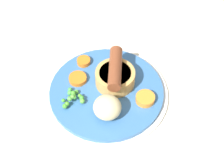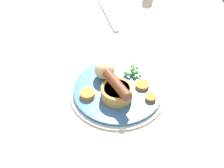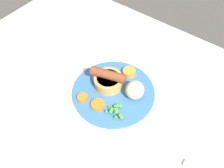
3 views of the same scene
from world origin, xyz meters
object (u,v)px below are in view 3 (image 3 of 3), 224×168
object	(u,v)px
pea_pile	(115,111)
potato_chunk_0	(135,90)
sausage_pudding	(108,80)
carrot_slice_3	(98,105)
carrot_slice_0	(129,72)
dinner_plate	(114,93)
carrot_slice_2	(82,98)

from	to	relation	value
pea_pile	potato_chunk_0	world-z (taller)	potato_chunk_0
sausage_pudding	carrot_slice_3	size ratio (longest dim) A/B	2.78
carrot_slice_0	carrot_slice_3	size ratio (longest dim) A/B	1.04
sausage_pudding	carrot_slice_0	world-z (taller)	sausage_pudding
dinner_plate	pea_pile	world-z (taller)	pea_pile
carrot_slice_2	carrot_slice_3	bearing A→B (deg)	-171.48
dinner_plate	potato_chunk_0	size ratio (longest dim) A/B	4.72
potato_chunk_0	carrot_slice_0	xyz separation A→B (cm)	(5.58, -5.63, -1.77)
carrot_slice_2	potato_chunk_0	bearing A→B (deg)	-138.42
dinner_plate	carrot_slice_0	bearing A→B (deg)	-87.58
dinner_plate	potato_chunk_0	distance (cm)	6.54
potato_chunk_0	carrot_slice_0	size ratio (longest dim) A/B	1.40
sausage_pudding	pea_pile	xyz separation A→B (cm)	(-6.90, 6.09, -1.32)
sausage_pudding	carrot_slice_2	world-z (taller)	sausage_pudding
sausage_pudding	carrot_slice_0	distance (cm)	7.43
potato_chunk_0	carrot_slice_2	size ratio (longest dim) A/B	1.88
sausage_pudding	pea_pile	world-z (taller)	sausage_pudding
sausage_pudding	carrot_slice_3	distance (cm)	7.69
potato_chunk_0	carrot_slice_2	xyz separation A→B (cm)	(10.36, 9.19, -1.88)
carrot_slice_3	carrot_slice_0	bearing A→B (deg)	-90.50
pea_pile	carrot_slice_2	bearing A→B (deg)	10.77
carrot_slice_0	carrot_slice_3	distance (cm)	14.12
potato_chunk_0	carrot_slice_2	bearing A→B (deg)	41.58
carrot_slice_0	carrot_slice_2	size ratio (longest dim) A/B	1.34
dinner_plate	sausage_pudding	world-z (taller)	sausage_pudding
dinner_plate	carrot_slice_2	distance (cm)	8.77
carrot_slice_2	carrot_slice_3	world-z (taller)	same
pea_pile	carrot_slice_3	size ratio (longest dim) A/B	1.49
carrot_slice_3	potato_chunk_0	bearing A→B (deg)	-123.89
pea_pile	potato_chunk_0	distance (cm)	7.57
sausage_pudding	potato_chunk_0	world-z (taller)	sausage_pudding
sausage_pudding	carrot_slice_2	xyz separation A→B (cm)	(2.62, 7.90, -1.73)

